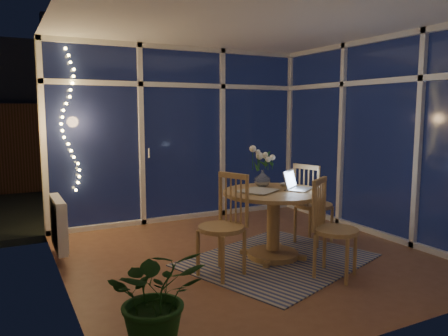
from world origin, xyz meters
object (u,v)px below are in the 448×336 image
(laptop, at_px, (300,179))
(potted_plant, at_px, (157,313))
(flower_vase, at_px, (262,178))
(chair_front, at_px, (336,228))
(dining_table, at_px, (273,225))
(chair_left, at_px, (221,225))
(chair_right, at_px, (314,203))

(laptop, distance_m, potted_plant, 2.60)
(flower_vase, bearing_deg, laptop, -56.53)
(chair_front, distance_m, laptop, 0.79)
(chair_front, distance_m, flower_vase, 1.14)
(dining_table, relative_size, potted_plant, 1.48)
(chair_left, relative_size, flower_vase, 4.96)
(laptop, xyz_separation_m, potted_plant, (-2.15, -1.38, -0.51))
(dining_table, xyz_separation_m, potted_plant, (-1.85, -1.46, -0.00))
(potted_plant, bearing_deg, flower_vase, 42.88)
(potted_plant, bearing_deg, chair_right, 32.87)
(chair_right, height_order, chair_front, chair_right)
(chair_left, relative_size, laptop, 3.23)
(chair_left, distance_m, potted_plant, 1.65)
(laptop, bearing_deg, potted_plant, 177.27)
(dining_table, relative_size, chair_left, 1.08)
(chair_right, height_order, potted_plant, chair_right)
(chair_left, bearing_deg, laptop, 75.83)
(dining_table, bearing_deg, chair_left, -164.19)
(chair_left, relative_size, potted_plant, 1.37)
(chair_right, distance_m, laptop, 0.67)
(laptop, relative_size, flower_vase, 1.53)
(chair_right, bearing_deg, flower_vase, 66.72)
(laptop, distance_m, flower_vase, 0.46)
(dining_table, relative_size, flower_vase, 5.37)
(chair_right, bearing_deg, potted_plant, 105.33)
(chair_left, xyz_separation_m, chair_front, (1.00, -0.54, -0.02))
(dining_table, bearing_deg, chair_right, 16.97)
(potted_plant, bearing_deg, laptop, 32.64)
(potted_plant, bearing_deg, chair_left, 48.75)
(laptop, relative_size, potted_plant, 0.42)
(laptop, bearing_deg, dining_table, 129.61)
(chair_right, bearing_deg, laptop, 106.37)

